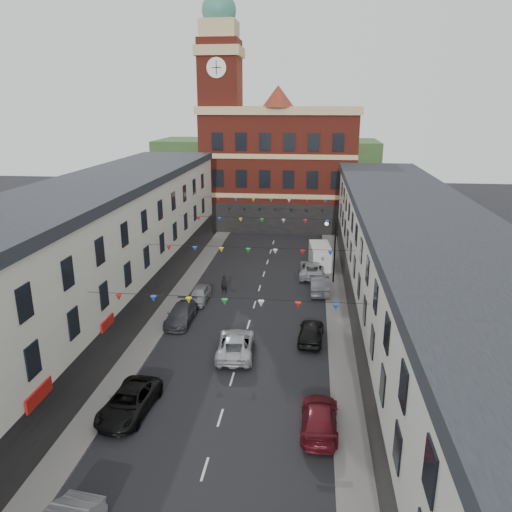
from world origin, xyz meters
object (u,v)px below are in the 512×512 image
at_px(car_right_c, 319,418).
at_px(pedestrian, 224,285).
at_px(car_left_c, 129,402).
at_px(car_right_d, 311,332).
at_px(moving_car, 236,344).
at_px(car_left_e, 199,295).
at_px(car_right_e, 319,284).
at_px(car_left_d, 181,314).
at_px(white_van, 320,256).
at_px(car_right_f, 312,269).
at_px(street_lamp, 332,244).

relative_size(car_right_c, pedestrian, 2.76).
distance_m(car_left_c, car_right_d, 13.94).
height_order(car_left_c, moving_car, moving_car).
height_order(car_left_e, car_right_e, car_right_e).
bearing_deg(car_left_d, car_right_d, -11.37).
bearing_deg(white_van, car_right_c, -96.17).
distance_m(white_van, pedestrian, 12.23).
bearing_deg(car_left_e, car_right_e, 18.49).
relative_size(car_left_c, car_right_d, 1.16).
bearing_deg(moving_car, white_van, -110.87).
distance_m(car_right_d, pedestrian, 11.55).
height_order(car_left_c, pedestrian, pedestrian).
height_order(car_left_c, car_right_c, car_left_c).
bearing_deg(car_right_e, car_right_f, -83.42).
bearing_deg(pedestrian, car_right_d, -42.88).
xyz_separation_m(moving_car, pedestrian, (-2.73, 11.02, 0.13)).
distance_m(car_left_c, car_left_e, 16.27).
distance_m(car_right_d, white_van, 17.24).
distance_m(car_right_f, pedestrian, 9.62).
height_order(car_left_e, car_right_d, car_right_d).
xyz_separation_m(car_left_c, car_left_d, (-0.24, 11.96, -0.02)).
distance_m(car_left_c, pedestrian, 18.52).
relative_size(car_right_f, white_van, 1.04).
distance_m(street_lamp, car_right_d, 12.77).
bearing_deg(car_left_d, street_lamp, 40.96).
xyz_separation_m(car_right_f, white_van, (0.83, 3.02, 0.40)).
bearing_deg(car_left_d, moving_car, -42.14).
height_order(car_right_c, car_right_f, car_right_f).
bearing_deg(car_right_e, white_van, -93.40).
xyz_separation_m(car_right_d, pedestrian, (-7.79, 8.52, 0.13)).
height_order(street_lamp, car_right_c, street_lamp).
bearing_deg(car_left_e, moving_car, -63.02).
distance_m(car_left_c, car_right_e, 22.31).
bearing_deg(moving_car, pedestrian, -80.36).
distance_m(car_right_f, white_van, 3.16).
xyz_separation_m(car_left_d, car_right_e, (10.72, 7.74, 0.11)).
xyz_separation_m(car_right_f, pedestrian, (-7.77, -5.67, 0.11)).
height_order(car_left_c, car_right_f, car_right_f).
relative_size(car_right_d, car_right_f, 0.80).
xyz_separation_m(street_lamp, car_right_f, (-1.78, 1.95, -3.17)).
height_order(car_right_d, moving_car, car_right_d).
distance_m(car_right_c, white_van, 27.36).
relative_size(car_left_d, pedestrian, 2.70).
distance_m(car_left_d, car_right_e, 13.22).
distance_m(moving_car, white_van, 20.57).
distance_m(street_lamp, car_right_e, 4.11).
bearing_deg(white_van, car_right_e, -96.72).
bearing_deg(pedestrian, street_lamp, 25.95).
bearing_deg(car_right_d, car_right_f, -86.23).
bearing_deg(car_right_d, car_left_c, 48.88).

